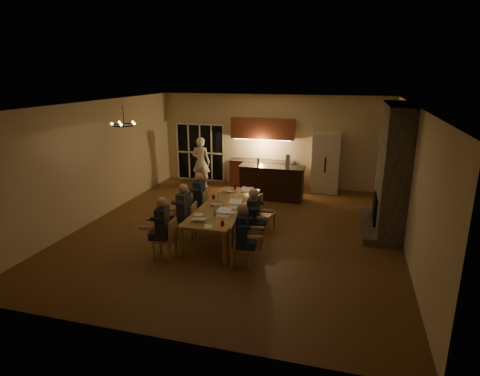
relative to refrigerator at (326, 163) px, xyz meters
The scene contains 44 objects.
floor 4.67m from the refrigerator, 114.60° to the right, with size 9.00×9.00×0.00m, color brown.
back_wall 2.03m from the refrigerator, 168.98° to the left, with size 8.00×0.04×3.20m, color #CAAD8F.
left_wall 7.25m from the refrigerator, 144.97° to the right, with size 0.04×9.00×3.20m, color #CAAD8F.
right_wall 4.70m from the refrigerator, 62.94° to the right, with size 0.04×9.00×3.20m, color #CAAD8F.
ceiling 5.08m from the refrigerator, 114.60° to the right, with size 8.00×9.00×0.04m, color white.
french_doors 4.61m from the refrigerator, behind, with size 1.86×0.08×2.10m, color black.
fireplace 3.51m from the refrigerator, 58.61° to the right, with size 0.58×2.50×3.20m, color #665C50.
kitchenette 2.21m from the refrigerator, behind, with size 2.24×0.68×2.40m, color brown, non-canonical shape.
refrigerator is the anchor object (origin of this frame).
dining_table 4.97m from the refrigerator, 115.96° to the right, with size 1.10×3.25×0.75m, color tan.
bar_island 2.09m from the refrigerator, 140.89° to the right, with size 2.07×0.68×1.08m, color black.
chair_left_near 6.81m from the refrigerator, 116.28° to the right, with size 0.44×0.44×0.89m, color tan, non-canonical shape.
chair_left_mid 5.79m from the refrigerator, 121.12° to the right, with size 0.44×0.44×0.89m, color tan, non-canonical shape.
chair_left_far 4.97m from the refrigerator, 128.52° to the right, with size 0.44×0.44×0.89m, color tan, non-canonical shape.
chair_right_near 6.13m from the refrigerator, 102.24° to the right, with size 0.44×0.44×0.89m, color tan, non-canonical shape.
chair_right_mid 5.15m from the refrigerator, 104.46° to the right, with size 0.44×0.44×0.89m, color tan, non-canonical shape.
chair_right_far 4.12m from the refrigerator, 107.73° to the right, with size 0.44×0.44×0.89m, color tan, non-canonical shape.
person_left_near 6.79m from the refrigerator, 116.62° to the right, with size 0.60×0.60×1.38m, color #272933, non-canonical shape.
person_right_near 6.17m from the refrigerator, 101.80° to the right, with size 0.60×0.60×1.38m, color #1C2947, non-canonical shape.
person_left_mid 5.80m from the refrigerator, 121.44° to the right, with size 0.60×0.60×1.38m, color #353A3F, non-canonical shape.
person_right_mid 5.09m from the refrigerator, 104.85° to the right, with size 0.60×0.60×1.38m, color #272933, non-canonical shape.
person_left_far 4.92m from the refrigerator, 128.35° to the right, with size 0.60×0.60×1.38m, color #1C2947, non-canonical shape.
standing_person 4.29m from the refrigerator, behind, with size 0.65×0.43×1.78m, color silver.
chandelier 6.97m from the refrigerator, 130.00° to the right, with size 0.56×0.56×0.03m, color black.
laptop_a 6.03m from the refrigerator, 113.37° to the right, with size 0.32×0.28×0.23m, color silver, non-canonical shape.
laptop_b 5.58m from the refrigerator, 110.47° to the right, with size 0.32×0.28×0.23m, color silver, non-canonical shape.
laptop_c 5.02m from the refrigerator, 117.94° to the right, with size 0.32×0.28×0.23m, color silver, non-canonical shape.
laptop_d 4.91m from the refrigerator, 112.43° to the right, with size 0.32×0.28×0.23m, color silver, non-canonical shape.
laptop_e 4.03m from the refrigerator, 126.00° to the right, with size 0.32×0.28×0.23m, color silver, non-canonical shape.
laptop_f 3.90m from the refrigerator, 118.02° to the right, with size 0.32×0.28×0.23m, color silver, non-canonical shape.
mug_front 5.32m from the refrigerator, 115.15° to the right, with size 0.07×0.07×0.10m, color white.
mug_mid 4.37m from the refrigerator, 118.64° to the right, with size 0.08×0.08×0.10m, color white.
mug_back 4.47m from the refrigerator, 124.96° to the right, with size 0.09×0.09×0.10m, color white.
redcup_near 6.03m from the refrigerator, 107.21° to the right, with size 0.08×0.08×0.12m, color red.
redcup_mid 4.78m from the refrigerator, 122.82° to the right, with size 0.08×0.08×0.12m, color red.
redcup_far 3.68m from the refrigerator, 123.43° to the right, with size 0.09×0.09×0.12m, color red.
can_silver 5.61m from the refrigerator, 112.59° to the right, with size 0.06×0.06×0.12m, color #B2B2B7.
can_cola 3.78m from the refrigerator, 127.66° to the right, with size 0.06×0.06×0.12m, color #3F0F0C.
plate_near 5.29m from the refrigerator, 110.37° to the right, with size 0.24×0.24×0.02m, color white.
plate_left 5.85m from the refrigerator, 115.38° to the right, with size 0.23×0.23×0.02m, color white.
plate_far 4.00m from the refrigerator, 115.71° to the right, with size 0.23×0.23×0.02m, color white.
notepad 6.25m from the refrigerator, 109.18° to the right, with size 0.16×0.23×0.01m, color white.
bar_bottle 2.40m from the refrigerator, 148.58° to the right, with size 0.07×0.07×0.24m, color #99999E.
bar_blender 1.75m from the refrigerator, 128.87° to the right, with size 0.13×0.13×0.41m, color silver.
Camera 1 is at (2.63, -9.25, 3.93)m, focal length 30.00 mm.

